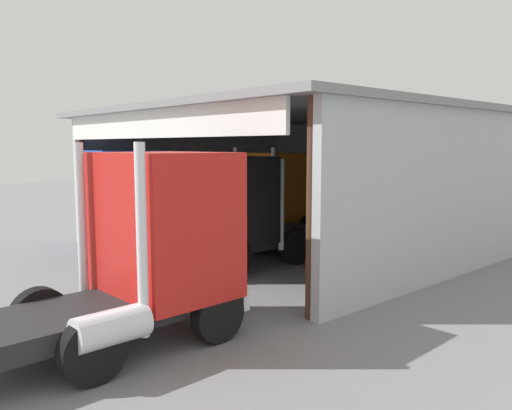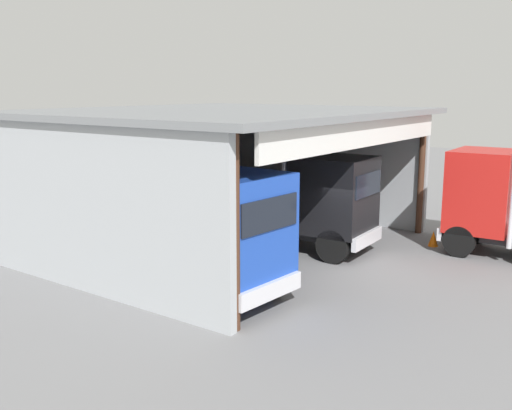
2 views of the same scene
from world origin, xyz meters
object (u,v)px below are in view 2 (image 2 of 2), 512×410
object	(u,v)px
truck_blue_center_left_bay	(223,235)
truck_orange_center_right_bay	(194,201)
oil_drum	(220,199)
truck_red_left_bay	(494,201)
truck_black_yard_outside	(324,203)
traffic_cone	(433,239)
tool_cart	(224,199)

from	to	relation	value
truck_blue_center_left_bay	truck_orange_center_right_bay	bearing A→B (deg)	-126.31
truck_orange_center_right_bay	oil_drum	xyz separation A→B (m)	(6.18, 3.89, -1.27)
truck_blue_center_left_bay	truck_red_left_bay	bearing A→B (deg)	158.03
truck_black_yard_outside	oil_drum	world-z (taller)	truck_black_yard_outside
truck_orange_center_right_bay	traffic_cone	world-z (taller)	truck_orange_center_right_bay
truck_black_yard_outside	tool_cart	bearing A→B (deg)	-119.45
truck_blue_center_left_bay	traffic_cone	xyz separation A→B (m)	(8.90, -2.55, -1.58)
truck_orange_center_right_bay	oil_drum	distance (m)	7.42
truck_red_left_bay	traffic_cone	xyz separation A→B (m)	(-0.31, 1.90, -1.53)
tool_cart	oil_drum	bearing A→B (deg)	89.08
truck_black_yard_outside	truck_red_left_bay	xyz separation A→B (m)	(3.35, -4.72, 0.05)
truck_blue_center_left_bay	oil_drum	distance (m)	12.59
truck_black_yard_outside	traffic_cone	size ratio (longest dim) A/B	9.49
truck_blue_center_left_bay	truck_red_left_bay	world-z (taller)	truck_red_left_bay
truck_black_yard_outside	traffic_cone	xyz separation A→B (m)	(3.04, -2.81, -1.48)
truck_red_left_bay	traffic_cone	world-z (taller)	truck_red_left_bay
oil_drum	tool_cart	size ratio (longest dim) A/B	0.94
truck_orange_center_right_bay	truck_black_yard_outside	distance (m)	4.52
truck_black_yard_outside	truck_red_left_bay	size ratio (longest dim) A/B	1.03
truck_black_yard_outside	traffic_cone	bearing A→B (deg)	134.53
truck_black_yard_outside	tool_cart	size ratio (longest dim) A/B	5.31
truck_orange_center_right_bay	traffic_cone	size ratio (longest dim) A/B	9.17
oil_drum	traffic_cone	xyz separation A→B (m)	(-0.74, -10.53, -0.19)
tool_cart	truck_blue_center_left_bay	bearing A→B (deg)	-141.12
truck_red_left_bay	truck_black_yard_outside	bearing A→B (deg)	123.48
truck_orange_center_right_bay	truck_red_left_bay	distance (m)	10.30
truck_blue_center_left_bay	oil_drum	size ratio (longest dim) A/B	5.35
truck_orange_center_right_bay	truck_blue_center_left_bay	bearing A→B (deg)	-130.99
traffic_cone	truck_blue_center_left_bay	bearing A→B (deg)	164.01
truck_black_yard_outside	tool_cart	distance (m)	8.49
truck_black_yard_outside	traffic_cone	distance (m)	4.40
tool_cart	traffic_cone	bearing A→B (deg)	-94.07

